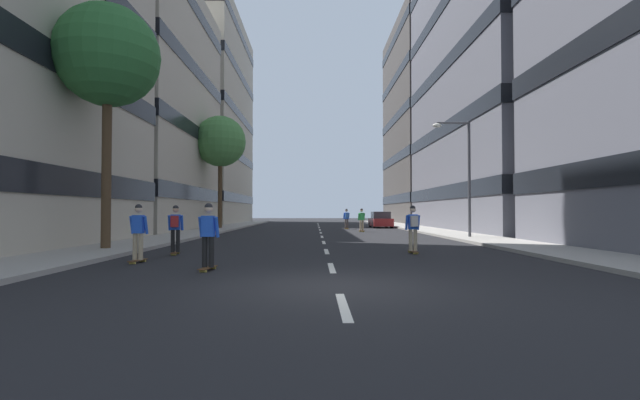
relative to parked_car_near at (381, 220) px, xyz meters
The scene contains 18 objects.
ground_plane 11.73m from the parked_car_near, 119.82° to the right, with size 137.70×137.70×0.00m, color black.
sidewalk_left 16.13m from the parked_car_near, 153.09° to the right, with size 3.04×63.11×0.14m, color #9E9991.
sidewalk_right 7.81m from the parked_car_near, 69.55° to the right, with size 3.04×63.11×0.14m, color #9E9991.
lane_markings 11.69m from the parked_car_near, 119.94° to the right, with size 0.16×52.20×0.01m.
building_left_mid 25.42m from the parked_car_near, 165.31° to the right, with size 14.04×18.12×19.98m.
building_left_far 30.69m from the parked_car_near, 144.96° to the left, with size 14.04×22.37×26.73m.
building_right_mid 21.51m from the parked_car_near, 28.14° to the right, with size 14.04×23.31×35.93m.
building_right_far 23.19m from the parked_car_near, 55.05° to the left, with size 14.04×19.37×26.15m.
parked_car_near is the anchor object (origin of this frame).
street_tree_near 16.42m from the parked_car_near, 164.25° to the right, with size 4.35×4.35×9.60m.
street_tree_mid 29.68m from the parked_car_near, 119.85° to the right, with size 3.95×3.95×9.48m.
streetlamp_right 17.93m from the parked_car_near, 83.32° to the right, with size 2.13×0.30×6.50m.
skater_0 4.85m from the parked_car_near, 135.76° to the right, with size 0.56×0.92×1.78m.
skater_1 28.64m from the parked_car_near, 113.23° to the right, with size 0.55×0.92×1.78m.
skater_2 31.97m from the parked_car_near, 106.52° to the right, with size 0.56×0.92×1.78m.
skater_3 26.09m from the parked_car_near, 95.82° to the right, with size 0.54×0.91×1.78m.
skater_4 8.84m from the parked_car_near, 107.72° to the right, with size 0.57×0.92×1.78m.
skater_5 31.12m from the parked_car_near, 111.94° to the right, with size 0.55×0.92×1.78m.
Camera 1 is at (-0.48, -9.38, 1.56)m, focal length 25.18 mm.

